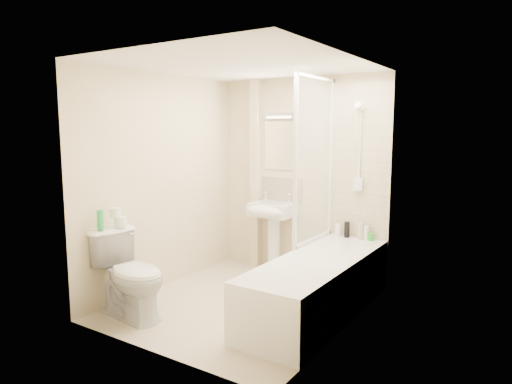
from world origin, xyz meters
The scene contains 24 objects.
floor centered at (0.00, 0.00, 0.00)m, with size 2.50×2.50×0.00m, color beige.
wall_back centered at (0.00, 1.25, 1.20)m, with size 2.20×0.02×2.40m, color beige.
wall_left centered at (-1.10, 0.00, 1.20)m, with size 0.02×2.50×2.40m, color beige.
wall_right centered at (1.10, 0.00, 1.20)m, with size 0.02×2.50×2.40m, color beige.
ceiling centered at (0.00, 0.00, 2.40)m, with size 2.20×2.50×0.02m, color white.
tile_back centered at (0.75, 1.24, 1.42)m, with size 0.70×0.01×1.75m, color beige.
tile_right centered at (1.09, 0.19, 1.42)m, with size 0.01×2.10×1.75m, color beige.
pipe_boxing centered at (-0.62, 1.19, 1.20)m, with size 0.12×0.12×2.40m, color beige.
splashback centered at (-0.28, 1.24, 1.03)m, with size 0.60×0.01×0.30m, color beige.
mirror centered at (-0.28, 1.24, 1.58)m, with size 0.46×0.01×0.60m, color white.
strip_light centered at (-0.28, 1.22, 1.95)m, with size 0.42×0.07×0.07m, color silver.
bathtub centered at (0.75, 0.19, 0.29)m, with size 0.70×2.10×0.55m.
shower_screen centered at (0.40, 0.80, 1.45)m, with size 0.04×0.92×1.80m.
shower_fixture centered at (0.75, 1.19, 1.55)m, with size 0.10×0.16×0.99m.
pedestal_sink centered at (-0.28, 1.01, 0.71)m, with size 0.52×0.48×1.01m.
bottle_white_a centered at (0.54, 1.16, 0.62)m, with size 0.06×0.06×0.14m, color white.
bottle_black_b centered at (0.65, 1.16, 0.64)m, with size 0.06×0.06×0.18m, color black.
bottle_cream centered at (0.81, 1.16, 0.64)m, with size 0.07×0.07×0.19m, color beige.
bottle_white_b centered at (0.88, 1.16, 0.63)m, with size 0.05×0.05×0.16m, color white.
bottle_green centered at (0.93, 1.16, 0.59)m, with size 0.07×0.07×0.08m, color green.
toilet centered at (-0.72, -0.85, 0.42)m, with size 0.87×0.57×0.84m, color white.
toilet_roll_lower centered at (-0.95, -0.75, 0.89)m, with size 0.12×0.12×0.10m, color white.
toilet_roll_upper centered at (-0.96, -0.80, 0.98)m, with size 0.10×0.10×0.09m, color white.
green_bottle centered at (-0.99, -0.96, 0.93)m, with size 0.06×0.06×0.19m, color green.
Camera 1 is at (2.56, -3.71, 1.79)m, focal length 32.00 mm.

